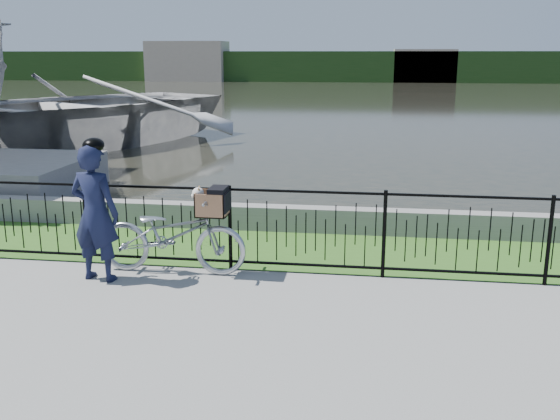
# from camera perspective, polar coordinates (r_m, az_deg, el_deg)

# --- Properties ---
(ground) EXTENTS (120.00, 120.00, 0.00)m
(ground) POSITION_cam_1_polar(r_m,az_deg,el_deg) (6.77, 0.93, -10.39)
(ground) COLOR gray
(ground) RESTS_ON ground
(grass_strip) EXTENTS (60.00, 2.00, 0.01)m
(grass_strip) POSITION_cam_1_polar(r_m,az_deg,el_deg) (9.18, 2.97, -3.67)
(grass_strip) COLOR #33611E
(grass_strip) RESTS_ON ground
(water) EXTENTS (120.00, 120.00, 0.00)m
(water) POSITION_cam_1_polar(r_m,az_deg,el_deg) (39.22, 7.07, 9.93)
(water) COLOR #29281F
(water) RESTS_ON ground
(quay_wall) EXTENTS (60.00, 0.30, 0.40)m
(quay_wall) POSITION_cam_1_polar(r_m,az_deg,el_deg) (10.08, 3.50, -0.88)
(quay_wall) COLOR gray
(quay_wall) RESTS_ON ground
(fence) EXTENTS (14.00, 0.06, 1.15)m
(fence) POSITION_cam_1_polar(r_m,az_deg,el_deg) (8.06, 2.37, -1.96)
(fence) COLOR black
(fence) RESTS_ON ground
(far_treeline) EXTENTS (120.00, 6.00, 3.00)m
(far_treeline) POSITION_cam_1_polar(r_m,az_deg,el_deg) (66.12, 7.63, 12.89)
(far_treeline) COLOR #214018
(far_treeline) RESTS_ON ground
(far_building_left) EXTENTS (8.00, 4.00, 4.00)m
(far_building_left) POSITION_cam_1_polar(r_m,az_deg,el_deg) (66.80, -8.44, 13.30)
(far_building_left) COLOR #AB9B89
(far_building_left) RESTS_ON ground
(far_building_right) EXTENTS (6.00, 3.00, 3.20)m
(far_building_right) POSITION_cam_1_polar(r_m,az_deg,el_deg) (64.83, 13.06, 12.72)
(far_building_right) COLOR #AB9B89
(far_building_right) RESTS_ON ground
(bicycle_rig) EXTENTS (1.96, 0.68, 1.18)m
(bicycle_rig) POSITION_cam_1_polar(r_m,az_deg,el_deg) (8.23, -9.77, -2.17)
(bicycle_rig) COLOR #A6ACB2
(bicycle_rig) RESTS_ON ground
(cyclist) EXTENTS (0.69, 0.51, 1.81)m
(cyclist) POSITION_cam_1_polar(r_m,az_deg,el_deg) (8.10, -16.57, -0.12)
(cyclist) COLOR black
(cyclist) RESTS_ON ground
(boat_far) EXTENTS (11.81, 13.00, 2.21)m
(boat_far) POSITION_cam_1_polar(r_m,az_deg,el_deg) (20.41, -19.00, 8.59)
(boat_far) COLOR #A5A5A5
(boat_far) RESTS_ON water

